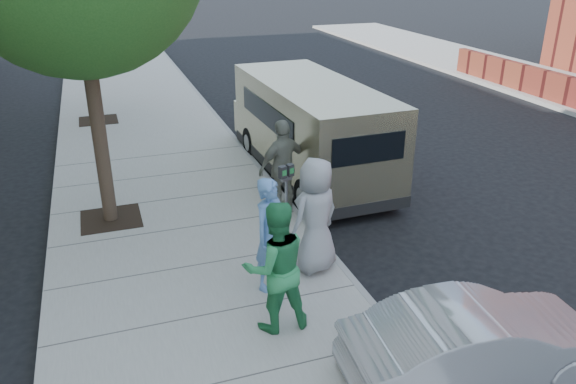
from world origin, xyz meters
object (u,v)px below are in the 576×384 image
at_px(parking_meter, 286,186).
at_px(person_green_shirt, 276,267).
at_px(person_striped_polo, 283,167).
at_px(sedan, 477,343).
at_px(person_gray_shirt, 316,216).
at_px(person_officer, 271,235).
at_px(van, 309,127).

xyz_separation_m(parking_meter, person_green_shirt, (-1.05, -2.59, -0.07)).
distance_m(parking_meter, person_striped_polo, 1.17).
bearing_deg(sedan, person_gray_shirt, 23.05).
xyz_separation_m(sedan, person_striped_polo, (-0.80, 5.48, 0.56)).
bearing_deg(person_green_shirt, person_striped_polo, -110.03).
distance_m(person_officer, person_green_shirt, 1.06).
bearing_deg(van, person_officer, -119.18).
xyz_separation_m(person_officer, person_striped_polo, (1.11, 2.69, 0.04)).
height_order(sedan, person_gray_shirt, person_gray_shirt).
relative_size(person_gray_shirt, person_striped_polo, 1.02).
relative_size(parking_meter, sedan, 0.41).
bearing_deg(parking_meter, person_striped_polo, 53.47).
relative_size(parking_meter, van, 0.23).
height_order(person_officer, person_green_shirt, person_green_shirt).
bearing_deg(person_striped_polo, person_green_shirt, 54.13).
relative_size(parking_meter, person_green_shirt, 0.74).
xyz_separation_m(van, person_green_shirt, (-2.75, -5.82, -0.10)).
bearing_deg(person_striped_polo, van, -138.85).
height_order(van, sedan, van).
xyz_separation_m(van, sedan, (-0.58, -7.59, -0.66)).
bearing_deg(person_officer, person_green_shirt, -137.09).
distance_m(sedan, person_green_shirt, 2.86).
distance_m(van, sedan, 7.64).
xyz_separation_m(parking_meter, sedan, (1.12, -4.36, -0.63)).
relative_size(person_officer, person_gray_shirt, 0.94).
relative_size(sedan, person_officer, 1.86).
height_order(parking_meter, person_striped_polo, person_striped_polo).
height_order(sedan, person_green_shirt, person_green_shirt).
bearing_deg(person_green_shirt, person_officer, -103.84).
relative_size(van, person_officer, 3.36).
bearing_deg(parking_meter, person_green_shirt, -132.55).
xyz_separation_m(sedan, person_green_shirt, (-2.17, 1.77, 0.56)).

